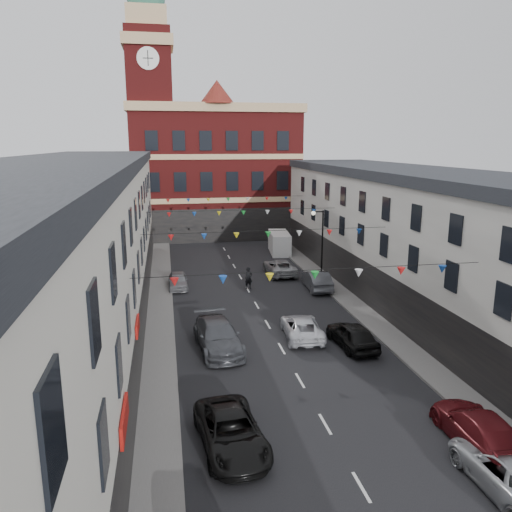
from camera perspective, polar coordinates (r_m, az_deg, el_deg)
ground at (r=29.17m, az=2.95°, el=-10.54°), size 160.00×160.00×0.00m
pavement_left at (r=30.31m, az=-10.94°, el=-9.69°), size 1.80×64.00×0.15m
pavement_right at (r=33.03m, az=13.99°, el=-7.93°), size 1.80×64.00×0.15m
terrace_left at (r=28.30m, az=-21.33°, el=-0.75°), size 8.40×56.00×10.70m
terrace_right at (r=33.18m, az=22.85°, el=0.13°), size 8.40×56.00×9.70m
civic_building at (r=64.39m, az=-4.80°, el=9.72°), size 20.60×13.30×18.50m
clock_tower at (r=61.15m, az=-11.93°, el=15.71°), size 5.60×5.60×30.00m
distant_hill at (r=88.32m, az=-8.92°, el=8.40°), size 40.00×14.00×10.00m
street_lamp at (r=42.73m, az=7.29°, el=2.39°), size 1.10×0.36×6.00m
car_left_c at (r=20.38m, az=-2.87°, el=-19.40°), size 2.77×5.18×1.38m
car_left_d at (r=28.85m, az=-4.37°, el=-9.09°), size 2.76×5.80×1.63m
car_left_e at (r=40.99m, az=-8.91°, el=-2.77°), size 1.56×3.84×1.31m
car_right_b at (r=20.33m, az=26.86°, el=-21.09°), size 2.27×4.84×1.34m
car_right_c at (r=22.15m, az=24.15°, el=-17.62°), size 2.42×5.25×1.49m
car_right_d at (r=29.61m, az=10.93°, el=-8.85°), size 2.12×4.49×1.48m
car_right_e at (r=40.46m, az=6.95°, el=-2.76°), size 1.84×4.71×1.53m
car_right_f at (r=44.67m, az=2.73°, el=-1.27°), size 2.41×5.07×1.40m
moving_car at (r=30.65m, az=5.26°, el=-8.09°), size 2.54×4.84×1.30m
white_van at (r=53.44m, az=2.69°, el=1.52°), size 2.46×5.20×2.22m
pedestrian at (r=40.29m, az=-0.85°, el=-2.55°), size 0.72×0.55×1.78m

